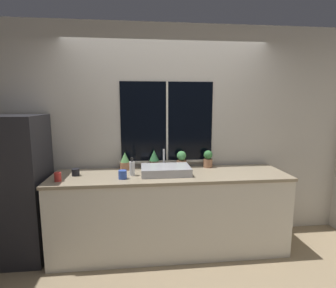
% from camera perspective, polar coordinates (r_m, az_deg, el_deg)
% --- Properties ---
extents(ground_plane, '(14.00, 14.00, 0.00)m').
position_cam_1_polar(ground_plane, '(3.14, 1.27, -24.88)').
color(ground_plane, '#937F60').
extents(wall_back, '(8.00, 0.09, 2.70)m').
position_cam_1_polar(wall_back, '(3.36, -0.27, 2.18)').
color(wall_back, '#BCB7AD').
rests_on(wall_back, ground_plane).
extents(wall_left, '(0.06, 7.00, 2.70)m').
position_cam_1_polar(wall_left, '(4.58, -32.66, 2.58)').
color(wall_left, '#BCB7AD').
rests_on(wall_left, ground_plane).
extents(wall_right, '(0.06, 7.00, 2.70)m').
position_cam_1_polar(wall_right, '(4.93, 27.54, 3.34)').
color(wall_right, '#BCB7AD').
rests_on(wall_right, ground_plane).
extents(counter, '(2.71, 0.69, 0.94)m').
position_cam_1_polar(counter, '(3.20, 0.51, -14.58)').
color(counter, silver).
rests_on(counter, ground_plane).
extents(refrigerator, '(0.70, 0.63, 1.62)m').
position_cam_1_polar(refrigerator, '(3.40, -30.72, -8.36)').
color(refrigerator, '#232328').
rests_on(refrigerator, ground_plane).
extents(sink, '(0.56, 0.43, 0.25)m').
position_cam_1_polar(sink, '(3.03, -0.53, -5.68)').
color(sink, '#ADADB2').
rests_on(sink, counter).
extents(potted_plant_far_left, '(0.12, 0.12, 0.22)m').
position_cam_1_polar(potted_plant_far_left, '(3.26, -9.33, -3.74)').
color(potted_plant_far_left, '#9E6B4C').
rests_on(potted_plant_far_left, counter).
extents(potted_plant_center_left, '(0.12, 0.12, 0.24)m').
position_cam_1_polar(potted_plant_center_left, '(3.26, -3.04, -3.24)').
color(potted_plant_center_left, '#9E6B4C').
rests_on(potted_plant_center_left, counter).
extents(potted_plant_center_right, '(0.12, 0.12, 0.22)m').
position_cam_1_polar(potted_plant_center_right, '(3.30, 2.95, -3.44)').
color(potted_plant_center_right, '#9E6B4C').
rests_on(potted_plant_center_right, counter).
extents(potted_plant_far_right, '(0.12, 0.12, 0.22)m').
position_cam_1_polar(potted_plant_far_right, '(3.37, 8.68, -3.24)').
color(potted_plant_far_right, '#9E6B4C').
rests_on(potted_plant_far_right, counter).
extents(soap_bottle, '(0.06, 0.06, 0.21)m').
position_cam_1_polar(soap_bottle, '(2.98, -7.82, -5.22)').
color(soap_bottle, white).
rests_on(soap_bottle, counter).
extents(mug_blue, '(0.09, 0.09, 0.09)m').
position_cam_1_polar(mug_blue, '(2.89, -9.86, -6.58)').
color(mug_blue, '#3351AD').
rests_on(mug_blue, counter).
extents(mug_red, '(0.07, 0.07, 0.09)m').
position_cam_1_polar(mug_red, '(2.99, -22.87, -6.61)').
color(mug_red, '#B72D28').
rests_on(mug_red, counter).
extents(mug_black, '(0.08, 0.08, 0.08)m').
position_cam_1_polar(mug_black, '(3.14, -19.47, -5.82)').
color(mug_black, black).
rests_on(mug_black, counter).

